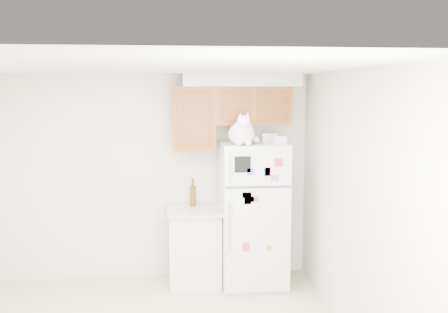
{
  "coord_description": "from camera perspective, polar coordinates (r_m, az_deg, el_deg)",
  "views": [
    {
      "loc": [
        0.18,
        -4.38,
        2.3
      ],
      "look_at": [
        0.83,
        1.55,
        1.55
      ],
      "focal_mm": 42.0,
      "sensor_mm": 36.0,
      "label": 1
    }
  ],
  "objects": [
    {
      "name": "storage_box_front",
      "position": [
        5.99,
        6.02,
        1.81
      ],
      "size": [
        0.17,
        0.14,
        0.09
      ],
      "primitive_type": "cube",
      "rotation": [
        0.0,
        0.0,
        0.24
      ],
      "color": "white",
      "rests_on": "refrigerator"
    },
    {
      "name": "bottle_amber",
      "position": [
        6.32,
        -3.4,
        -3.97
      ],
      "size": [
        0.08,
        0.08,
        0.32
      ],
      "primitive_type": null,
      "color": "#593814",
      "rests_on": "base_counter"
    },
    {
      "name": "cat",
      "position": [
        5.84,
        1.99,
        2.63
      ],
      "size": [
        0.36,
        0.53,
        0.37
      ],
      "color": "white",
      "rests_on": "refrigerator"
    },
    {
      "name": "base_counter",
      "position": [
        6.34,
        -3.23,
        -9.7
      ],
      "size": [
        0.64,
        0.64,
        0.92
      ],
      "color": "white",
      "rests_on": "ground_plane"
    },
    {
      "name": "refrigerator",
      "position": [
        6.24,
        3.16,
        -6.28
      ],
      "size": [
        0.76,
        0.78,
        1.7
      ],
      "color": "silver",
      "rests_on": "ground_plane"
    },
    {
      "name": "room_shell",
      "position": [
        4.66,
        -6.94,
        -0.62
      ],
      "size": [
        3.84,
        4.04,
        2.52
      ],
      "color": "silver",
      "rests_on": "ground_plane"
    },
    {
      "name": "storage_box_back",
      "position": [
        6.25,
        5.07,
        2.1
      ],
      "size": [
        0.21,
        0.17,
        0.1
      ],
      "primitive_type": "cube",
      "rotation": [
        0.0,
        0.0,
        -0.25
      ],
      "color": "white",
      "rests_on": "refrigerator"
    },
    {
      "name": "bottle_green",
      "position": [
        6.32,
        -3.41,
        -3.91
      ],
      "size": [
        0.08,
        0.08,
        0.33
      ],
      "primitive_type": null,
      "color": "#19381E",
      "rests_on": "base_counter"
    }
  ]
}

